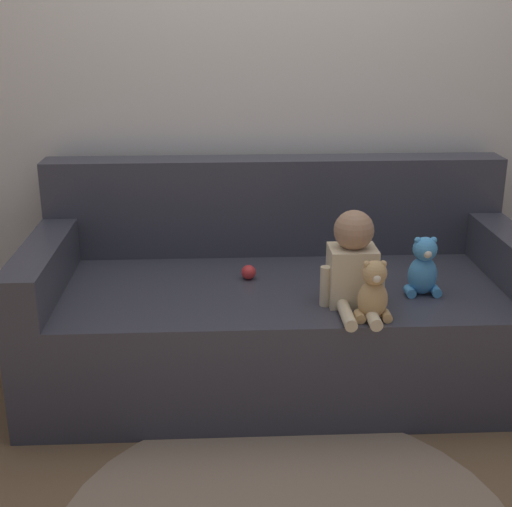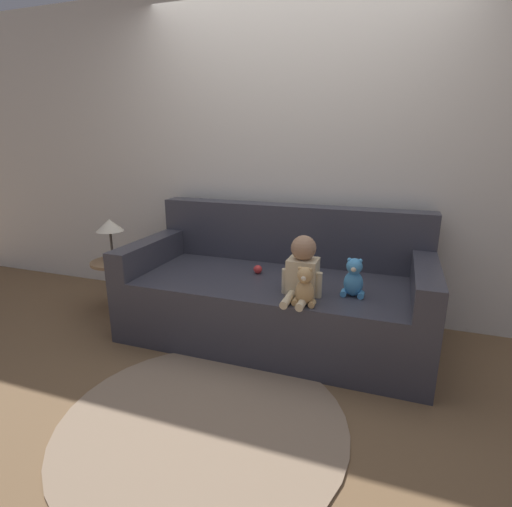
% 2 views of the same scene
% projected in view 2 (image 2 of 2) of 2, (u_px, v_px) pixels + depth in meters
% --- Properties ---
extents(ground_plane, '(12.00, 12.00, 0.00)m').
position_uv_depth(ground_plane, '(274.00, 335.00, 3.04)').
color(ground_plane, brown).
extents(wall_back, '(8.00, 0.05, 2.60)m').
position_uv_depth(wall_back, '(297.00, 157.00, 3.21)').
color(wall_back, silver).
rests_on(wall_back, ground_plane).
extents(couch, '(2.18, 1.00, 0.94)m').
position_uv_depth(couch, '(276.00, 293.00, 3.01)').
color(couch, '#383842').
rests_on(couch, ground_plane).
extents(person_baby, '(0.26, 0.37, 0.39)m').
position_uv_depth(person_baby, '(302.00, 270.00, 2.54)').
color(person_baby, beige).
rests_on(person_baby, couch).
extents(teddy_bear_brown, '(0.14, 0.11, 0.24)m').
position_uv_depth(teddy_bear_brown, '(305.00, 287.00, 2.40)').
color(teddy_bear_brown, tan).
rests_on(teddy_bear_brown, couch).
extents(plush_toy_side, '(0.15, 0.12, 0.25)m').
position_uv_depth(plush_toy_side, '(354.00, 278.00, 2.53)').
color(plush_toy_side, '#4C9EDB').
rests_on(plush_toy_side, couch).
extents(toy_ball, '(0.06, 0.06, 0.06)m').
position_uv_depth(toy_ball, '(258.00, 269.00, 2.98)').
color(toy_ball, red).
rests_on(toy_ball, couch).
extents(floor_rug, '(1.52, 1.52, 0.01)m').
position_uv_depth(floor_rug, '(203.00, 422.00, 2.11)').
color(floor_rug, gray).
rests_on(floor_rug, ground_plane).
extents(side_table, '(0.37, 0.37, 0.82)m').
position_uv_depth(side_table, '(112.00, 246.00, 3.29)').
color(side_table, '#93704C').
rests_on(side_table, ground_plane).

